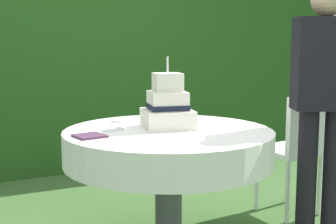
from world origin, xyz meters
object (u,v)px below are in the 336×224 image
at_px(cake_table, 168,148).
at_px(serving_plate_near, 123,121).
at_px(serving_plate_far, 113,129).
at_px(napkin_stack, 90,136).
at_px(standing_person, 323,97).
at_px(wedding_cake, 168,107).
at_px(garden_chair, 297,143).

bearing_deg(cake_table, serving_plate_near, 108.48).
xyz_separation_m(serving_plate_far, napkin_stack, (-0.18, -0.13, 0.00)).
xyz_separation_m(serving_plate_near, napkin_stack, (-0.34, -0.41, 0.00)).
bearing_deg(standing_person, serving_plate_near, 145.89).
bearing_deg(serving_plate_far, serving_plate_near, 59.80).
bearing_deg(serving_plate_near, wedding_cake, -63.31).
xyz_separation_m(cake_table, serving_plate_near, (-0.13, 0.40, 0.12)).
bearing_deg(cake_table, napkin_stack, -179.00).
xyz_separation_m(serving_plate_near, garden_chair, (1.23, -0.25, -0.21)).
bearing_deg(wedding_cake, serving_plate_far, 170.85).
distance_m(cake_table, garden_chair, 1.11).
bearing_deg(wedding_cake, standing_person, -22.99).
relative_size(serving_plate_near, garden_chair, 0.16).
distance_m(serving_plate_near, serving_plate_far, 0.32).
height_order(cake_table, napkin_stack, napkin_stack).
height_order(serving_plate_near, serving_plate_far, same).
bearing_deg(serving_plate_near, napkin_stack, -129.55).
bearing_deg(wedding_cake, garden_chair, 4.25).
bearing_deg(serving_plate_near, standing_person, -34.11).
bearing_deg(standing_person, serving_plate_far, 160.62).
xyz_separation_m(napkin_stack, garden_chair, (1.57, 0.16, -0.21)).
distance_m(napkin_stack, standing_person, 1.41).
bearing_deg(serving_plate_far, standing_person, -19.38).
relative_size(cake_table, standing_person, 0.76).
bearing_deg(standing_person, garden_chair, 65.27).
bearing_deg(napkin_stack, cake_table, 1.00).
relative_size(garden_chair, standing_person, 0.56).
relative_size(cake_table, napkin_stack, 8.10).
xyz_separation_m(cake_table, standing_person, (0.89, -0.29, 0.29)).
distance_m(napkin_stack, garden_chair, 1.60).
height_order(garden_chair, standing_person, standing_person).
xyz_separation_m(wedding_cake, standing_person, (0.86, -0.37, 0.06)).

